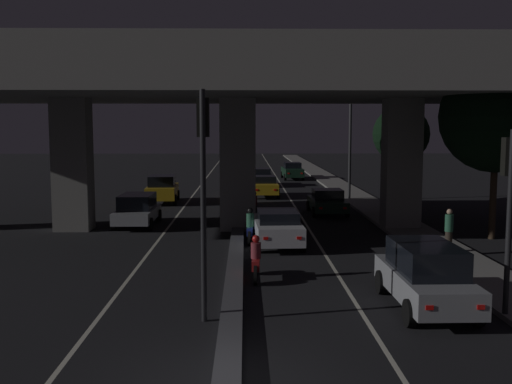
{
  "coord_description": "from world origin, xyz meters",
  "views": [
    {
      "loc": [
        0.35,
        -10.78,
        4.81
      ],
      "look_at": [
        0.97,
        23.84,
        1.07
      ],
      "focal_mm": 42.0,
      "sensor_mm": 36.0,
      "label": 1
    }
  ],
  "objects_px": {
    "car_black_fifth": "(260,176)",
    "motorcycle_red_filtering_near": "(256,261)",
    "car_dark_green_third": "(327,202)",
    "car_dark_green_sixth": "(292,171)",
    "traffic_light_left_of_median": "(203,166)",
    "car_silver_lead_oncoming": "(137,209)",
    "motorcycle_blue_filtering_mid": "(250,228)",
    "traffic_light_right_of_median": "(509,191)",
    "street_lamp": "(346,125)",
    "car_white_second": "(277,227)",
    "car_taxi_yellow_fourth": "(264,186)",
    "motorcycle_black_filtering_far": "(254,206)",
    "car_silver_lead": "(425,275)",
    "pedestrian_on_sidewalk": "(449,230)",
    "car_taxi_yellow_second_oncoming": "(162,188)"
  },
  "relations": [
    {
      "from": "car_black_fifth",
      "to": "car_silver_lead_oncoming",
      "type": "xyz_separation_m",
      "value": [
        -6.53,
        -20.17,
        0.04
      ]
    },
    {
      "from": "traffic_light_left_of_median",
      "to": "motorcycle_black_filtering_far",
      "type": "bearing_deg",
      "value": 85.0
    },
    {
      "from": "traffic_light_right_of_median",
      "to": "car_white_second",
      "type": "distance_m",
      "value": 11.1
    },
    {
      "from": "car_taxi_yellow_fourth",
      "to": "motorcycle_blue_filtering_mid",
      "type": "xyz_separation_m",
      "value": [
        -1.12,
        -16.77,
        -0.12
      ]
    },
    {
      "from": "car_black_fifth",
      "to": "motorcycle_red_filtering_near",
      "type": "distance_m",
      "value": 30.74
    },
    {
      "from": "car_silver_lead_oncoming",
      "to": "car_taxi_yellow_second_oncoming",
      "type": "height_order",
      "value": "car_taxi_yellow_second_oncoming"
    },
    {
      "from": "car_dark_green_third",
      "to": "motorcycle_black_filtering_far",
      "type": "height_order",
      "value": "motorcycle_black_filtering_far"
    },
    {
      "from": "car_dark_green_sixth",
      "to": "car_white_second",
      "type": "bearing_deg",
      "value": 172.24
    },
    {
      "from": "street_lamp",
      "to": "car_dark_green_third",
      "type": "relative_size",
      "value": 2.08
    },
    {
      "from": "street_lamp",
      "to": "motorcycle_blue_filtering_mid",
      "type": "distance_m",
      "value": 16.41
    },
    {
      "from": "traffic_light_right_of_median",
      "to": "car_taxi_yellow_fourth",
      "type": "bearing_deg",
      "value": 101.03
    },
    {
      "from": "car_silver_lead",
      "to": "car_dark_green_third",
      "type": "xyz_separation_m",
      "value": [
        -0.21,
        17.51,
        -0.22
      ]
    },
    {
      "from": "car_dark_green_third",
      "to": "motorcycle_red_filtering_near",
      "type": "bearing_deg",
      "value": 162.94
    },
    {
      "from": "car_taxi_yellow_fourth",
      "to": "car_taxi_yellow_second_oncoming",
      "type": "xyz_separation_m",
      "value": [
        -6.64,
        -3.16,
        0.16
      ]
    },
    {
      "from": "car_dark_green_third",
      "to": "motorcycle_blue_filtering_mid",
      "type": "bearing_deg",
      "value": 151.79
    },
    {
      "from": "car_white_second",
      "to": "car_taxi_yellow_fourth",
      "type": "distance_m",
      "value": 17.3
    },
    {
      "from": "street_lamp",
      "to": "car_white_second",
      "type": "height_order",
      "value": "street_lamp"
    },
    {
      "from": "car_taxi_yellow_fourth",
      "to": "motorcycle_blue_filtering_mid",
      "type": "bearing_deg",
      "value": 175.02
    },
    {
      "from": "traffic_light_right_of_median",
      "to": "motorcycle_red_filtering_near",
      "type": "distance_m",
      "value": 7.83
    },
    {
      "from": "car_white_second",
      "to": "car_dark_green_third",
      "type": "bearing_deg",
      "value": -22.53
    },
    {
      "from": "car_dark_green_sixth",
      "to": "car_dark_green_third",
      "type": "bearing_deg",
      "value": 178.29
    },
    {
      "from": "street_lamp",
      "to": "motorcycle_red_filtering_near",
      "type": "relative_size",
      "value": 4.38
    },
    {
      "from": "car_dark_green_third",
      "to": "car_silver_lead_oncoming",
      "type": "relative_size",
      "value": 0.96
    },
    {
      "from": "car_silver_lead",
      "to": "motorcycle_black_filtering_far",
      "type": "height_order",
      "value": "car_silver_lead"
    },
    {
      "from": "car_dark_green_third",
      "to": "car_silver_lead_oncoming",
      "type": "bearing_deg",
      "value": 110.49
    },
    {
      "from": "traffic_light_left_of_median",
      "to": "car_black_fifth",
      "type": "height_order",
      "value": "traffic_light_left_of_median"
    },
    {
      "from": "street_lamp",
      "to": "car_silver_lead",
      "type": "bearing_deg",
      "value": -94.41
    },
    {
      "from": "motorcycle_red_filtering_near",
      "to": "street_lamp",
      "type": "bearing_deg",
      "value": -14.59
    },
    {
      "from": "motorcycle_red_filtering_near",
      "to": "motorcycle_blue_filtering_mid",
      "type": "bearing_deg",
      "value": 3.66
    },
    {
      "from": "car_silver_lead_oncoming",
      "to": "motorcycle_blue_filtering_mid",
      "type": "xyz_separation_m",
      "value": [
        5.51,
        -4.54,
        -0.18
      ]
    },
    {
      "from": "motorcycle_black_filtering_far",
      "to": "pedestrian_on_sidewalk",
      "type": "xyz_separation_m",
      "value": [
        7.18,
        -9.74,
        0.37
      ]
    },
    {
      "from": "street_lamp",
      "to": "pedestrian_on_sidewalk",
      "type": "bearing_deg",
      "value": -86.47
    },
    {
      "from": "motorcycle_red_filtering_near",
      "to": "motorcycle_blue_filtering_mid",
      "type": "relative_size",
      "value": 1.06
    },
    {
      "from": "car_dark_green_third",
      "to": "car_black_fifth",
      "type": "distance_m",
      "value": 16.69
    },
    {
      "from": "car_silver_lead_oncoming",
      "to": "motorcycle_red_filtering_near",
      "type": "height_order",
      "value": "car_silver_lead_oncoming"
    },
    {
      "from": "car_black_fifth",
      "to": "traffic_light_left_of_median",
      "type": "bearing_deg",
      "value": 176.19
    },
    {
      "from": "car_taxi_yellow_second_oncoming",
      "to": "traffic_light_right_of_median",
      "type": "bearing_deg",
      "value": 24.08
    },
    {
      "from": "car_dark_green_third",
      "to": "car_dark_green_sixth",
      "type": "height_order",
      "value": "car_dark_green_sixth"
    },
    {
      "from": "car_taxi_yellow_fourth",
      "to": "car_taxi_yellow_second_oncoming",
      "type": "height_order",
      "value": "car_taxi_yellow_second_oncoming"
    },
    {
      "from": "car_dark_green_third",
      "to": "car_black_fifth",
      "type": "height_order",
      "value": "car_black_fifth"
    },
    {
      "from": "traffic_light_right_of_median",
      "to": "car_black_fifth",
      "type": "bearing_deg",
      "value": 98.7
    },
    {
      "from": "traffic_light_right_of_median",
      "to": "street_lamp",
      "type": "height_order",
      "value": "street_lamp"
    },
    {
      "from": "traffic_light_left_of_median",
      "to": "car_white_second",
      "type": "relative_size",
      "value": 1.3
    },
    {
      "from": "traffic_light_left_of_median",
      "to": "motorcycle_black_filtering_far",
      "type": "height_order",
      "value": "traffic_light_left_of_median"
    },
    {
      "from": "car_silver_lead",
      "to": "motorcycle_red_filtering_near",
      "type": "distance_m",
      "value": 5.46
    },
    {
      "from": "car_white_second",
      "to": "motorcycle_black_filtering_far",
      "type": "bearing_deg",
      "value": 3.77
    },
    {
      "from": "traffic_light_left_of_median",
      "to": "street_lamp",
      "type": "height_order",
      "value": "street_lamp"
    },
    {
      "from": "traffic_light_right_of_median",
      "to": "motorcycle_black_filtering_far",
      "type": "relative_size",
      "value": 2.56
    },
    {
      "from": "car_white_second",
      "to": "car_silver_lead_oncoming",
      "type": "distance_m",
      "value": 8.32
    },
    {
      "from": "car_black_fifth",
      "to": "car_dark_green_sixth",
      "type": "xyz_separation_m",
      "value": [
        3.16,
        6.28,
        0.01
      ]
    }
  ]
}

